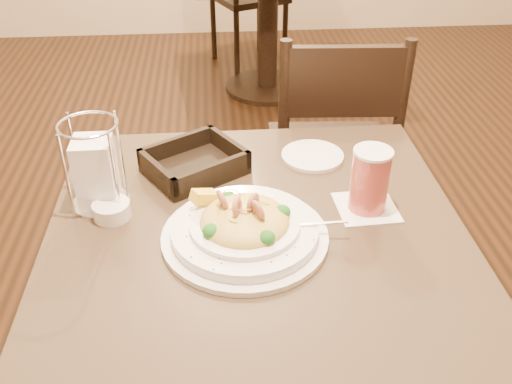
{
  "coord_description": "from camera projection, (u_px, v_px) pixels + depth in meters",
  "views": [
    {
      "loc": [
        -0.08,
        -0.97,
        1.48
      ],
      "look_at": [
        0.0,
        0.02,
        0.81
      ],
      "focal_mm": 40.0,
      "sensor_mm": 36.0,
      "label": 1
    }
  ],
  "objects": [
    {
      "name": "main_table",
      "position": [
        257.0,
        304.0,
        1.36
      ],
      "size": [
        0.9,
        0.9,
        0.73
      ],
      "color": "black",
      "rests_on": "ground"
    },
    {
      "name": "drink_glass",
      "position": [
        370.0,
        181.0,
        1.25
      ],
      "size": [
        0.14,
        0.14,
        0.15
      ],
      "rotation": [
        0.0,
        0.0,
        0.06
      ],
      "color": "white",
      "rests_on": "main_table"
    },
    {
      "name": "bread_basket",
      "position": [
        195.0,
        164.0,
        1.4
      ],
      "size": [
        0.28,
        0.27,
        0.06
      ],
      "rotation": [
        0.0,
        0.0,
        0.56
      ],
      "color": "black",
      "rests_on": "main_table"
    },
    {
      "name": "pasta_bowl",
      "position": [
        245.0,
        227.0,
        1.18
      ],
      "size": [
        0.39,
        0.35,
        0.11
      ],
      "rotation": [
        0.0,
        0.0,
        -0.2
      ],
      "color": "white",
      "rests_on": "main_table"
    },
    {
      "name": "napkin_caddy",
      "position": [
        96.0,
        170.0,
        1.25
      ],
      "size": [
        0.13,
        0.13,
        0.21
      ],
      "rotation": [
        0.0,
        0.0,
        0.16
      ],
      "color": "silver",
      "rests_on": "main_table"
    },
    {
      "name": "dining_chair_near",
      "position": [
        332.0,
        149.0,
        1.98
      ],
      "size": [
        0.44,
        0.44,
        0.93
      ],
      "rotation": [
        0.0,
        0.0,
        3.08
      ],
      "color": "black",
      "rests_on": "ground"
    },
    {
      "name": "butter_ramekin",
      "position": [
        112.0,
        210.0,
        1.25
      ],
      "size": [
        0.08,
        0.08,
        0.04
      ],
      "primitive_type": "cylinder",
      "rotation": [
        0.0,
        0.0,
        0.0
      ],
      "color": "white",
      "rests_on": "main_table"
    },
    {
      "name": "side_plate",
      "position": [
        312.0,
        156.0,
        1.47
      ],
      "size": [
        0.19,
        0.19,
        0.01
      ],
      "primitive_type": "cylinder",
      "rotation": [
        0.0,
        0.0,
        -0.24
      ],
      "color": "white",
      "rests_on": "main_table"
    },
    {
      "name": "background_table",
      "position": [
        268.0,
        10.0,
        3.33
      ],
      "size": [
        0.99,
        0.99,
        0.73
      ],
      "rotation": [
        0.0,
        0.0,
        0.11
      ],
      "color": "black",
      "rests_on": "ground"
    }
  ]
}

